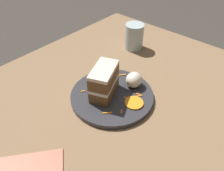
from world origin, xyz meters
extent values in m
plane|color=#38332D|center=(0.00, 0.00, 0.00)|extent=(6.00, 6.00, 0.00)
cube|color=#846647|center=(0.00, 0.00, 0.01)|extent=(1.17, 0.98, 0.02)
cylinder|color=#333338|center=(0.04, 0.05, 0.03)|extent=(0.27, 0.27, 0.02)
cube|color=brown|center=(0.03, 0.07, 0.06)|extent=(0.13, 0.10, 0.04)
cube|color=silver|center=(0.03, 0.07, 0.09)|extent=(0.13, 0.10, 0.01)
cube|color=brown|center=(0.03, 0.07, 0.11)|extent=(0.13, 0.10, 0.04)
cube|color=silver|center=(0.03, 0.07, 0.14)|extent=(0.13, 0.10, 0.01)
ellipsoid|color=silver|center=(0.12, 0.02, 0.07)|extent=(0.06, 0.05, 0.05)
cylinder|color=orange|center=(0.05, -0.03, 0.04)|extent=(0.06, 0.06, 0.01)
cube|color=orange|center=(0.09, -0.02, 0.04)|extent=(0.01, 0.02, 0.00)
cube|color=orange|center=(0.14, 0.09, 0.04)|extent=(0.02, 0.02, 0.00)
cube|color=orange|center=(0.06, 0.00, 0.04)|extent=(0.01, 0.02, 0.00)
cube|color=orange|center=(-0.03, 0.01, 0.04)|extent=(0.02, 0.02, 0.00)
cube|color=orange|center=(-0.01, 0.13, 0.04)|extent=(0.01, 0.01, 0.00)
cube|color=orange|center=(0.09, -0.02, 0.04)|extent=(0.02, 0.02, 0.00)
cube|color=orange|center=(0.00, -0.02, 0.04)|extent=(0.01, 0.01, 0.00)
cylinder|color=silver|center=(0.34, 0.19, 0.08)|extent=(0.08, 0.08, 0.11)
cylinder|color=silver|center=(0.34, 0.19, 0.04)|extent=(0.07, 0.07, 0.04)
camera|label=1|loc=(-0.35, -0.29, 0.52)|focal=35.00mm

